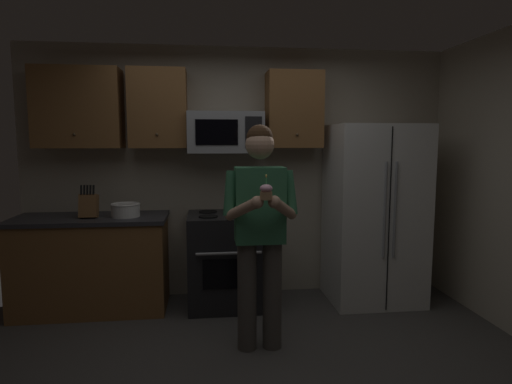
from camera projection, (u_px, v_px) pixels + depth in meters
The scene contains 11 objects.
ground_plane at pixel (259, 376), 3.01m from camera, with size 6.00×6.00×0.00m, color #474442.
wall_back at pixel (238, 173), 4.58m from camera, with size 4.40×0.10×2.60m, color #B7AD99.
oven_range at pixel (227, 260), 4.27m from camera, with size 0.76×0.70×0.93m.
microwave at pixel (225, 133), 4.24m from camera, with size 0.74×0.41×0.40m.
refrigerator at pixel (374, 214), 4.36m from camera, with size 0.90×0.75×1.80m.
cabinet_row_upper at pixel (166, 109), 4.20m from camera, with size 2.78×0.36×0.76m.
counter_left at pixel (92, 263), 4.14m from camera, with size 1.44×0.66×0.92m.
knife_block at pixel (89, 205), 4.02m from camera, with size 0.16×0.15×0.32m.
bowl_large_white at pixel (126, 210), 4.08m from camera, with size 0.28×0.28×0.13m.
person at pixel (260, 225), 3.29m from camera, with size 0.60×0.48×1.76m.
cupcake at pixel (266, 192), 2.93m from camera, with size 0.09×0.09×0.17m.
Camera 1 is at (-0.36, -2.81, 1.63)m, focal length 30.08 mm.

